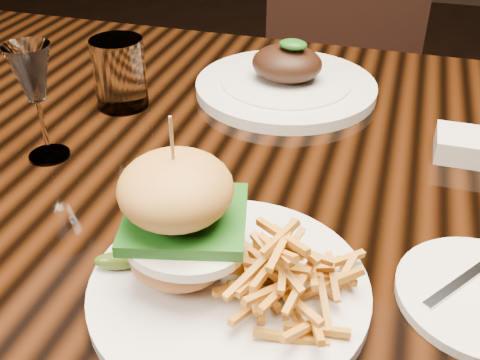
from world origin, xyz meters
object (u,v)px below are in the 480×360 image
(burger_plate, at_px, (225,255))
(far_dish, at_px, (286,82))
(dining_table, at_px, (270,203))
(chair_far, at_px, (345,63))
(wine_glass, at_px, (32,78))

(burger_plate, bearing_deg, far_dish, 93.84)
(dining_table, height_order, far_dish, far_dish)
(dining_table, xyz_separation_m, chair_far, (-0.00, 0.89, -0.13))
(dining_table, height_order, burger_plate, burger_plate)
(far_dish, xyz_separation_m, chair_far, (0.03, 0.68, -0.23))
(burger_plate, relative_size, chair_far, 0.29)
(burger_plate, distance_m, far_dish, 0.47)
(far_dish, bearing_deg, wine_glass, -132.02)
(burger_plate, bearing_deg, wine_glass, 148.56)
(burger_plate, distance_m, wine_glass, 0.36)
(dining_table, relative_size, burger_plate, 5.86)
(dining_table, distance_m, burger_plate, 0.29)
(dining_table, relative_size, far_dish, 5.38)
(wine_glass, bearing_deg, far_dish, 47.98)
(burger_plate, xyz_separation_m, chair_far, (-0.02, 1.15, -0.26))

